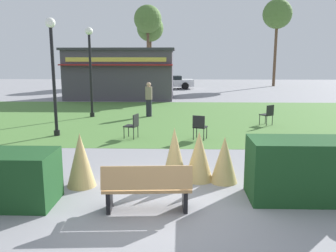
{
  "coord_description": "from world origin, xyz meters",
  "views": [
    {
      "loc": [
        0.13,
        -6.67,
        2.94
      ],
      "look_at": [
        -0.19,
        3.5,
        0.96
      ],
      "focal_mm": 38.52,
      "sensor_mm": 36.0,
      "label": 1
    }
  ],
  "objects_px": {
    "cafe_chair_east": "(200,125)",
    "lamppost_far": "(90,61)",
    "lamppost_mid": "(53,63)",
    "food_kiosk": "(121,73)",
    "tree_left_bg": "(277,15)",
    "parked_car_center_slot": "(170,82)",
    "person_strolling": "(149,99)",
    "cafe_chair_west": "(133,124)",
    "park_bench": "(147,188)",
    "cafe_chair_center": "(268,113)",
    "parked_car_west_slot": "(114,82)",
    "tree_center_bg": "(150,29)",
    "tree_right_bg": "(148,20)"
  },
  "relations": [
    {
      "from": "cafe_chair_east",
      "to": "lamppost_far",
      "type": "bearing_deg",
      "value": 136.06
    },
    {
      "from": "lamppost_mid",
      "to": "food_kiosk",
      "type": "distance_m",
      "value": 12.36
    },
    {
      "from": "tree_left_bg",
      "to": "cafe_chair_east",
      "type": "bearing_deg",
      "value": -110.0
    },
    {
      "from": "tree_left_bg",
      "to": "parked_car_center_slot",
      "type": "bearing_deg",
      "value": -162.07
    },
    {
      "from": "food_kiosk",
      "to": "person_strolling",
      "type": "relative_size",
      "value": 4.48
    },
    {
      "from": "lamppost_mid",
      "to": "parked_car_center_slot",
      "type": "bearing_deg",
      "value": 79.46
    },
    {
      "from": "person_strolling",
      "to": "lamppost_mid",
      "type": "bearing_deg",
      "value": -162.46
    },
    {
      "from": "person_strolling",
      "to": "tree_left_bg",
      "type": "xyz_separation_m",
      "value": [
        10.9,
        18.81,
        6.0
      ]
    },
    {
      "from": "cafe_chair_west",
      "to": "parked_car_center_slot",
      "type": "distance_m",
      "value": 20.36
    },
    {
      "from": "cafe_chair_east",
      "to": "tree_left_bg",
      "type": "bearing_deg",
      "value": 70.0
    },
    {
      "from": "lamppost_far",
      "to": "cafe_chair_west",
      "type": "height_order",
      "value": "lamppost_far"
    },
    {
      "from": "parked_car_center_slot",
      "to": "cafe_chair_west",
      "type": "bearing_deg",
      "value": -92.18
    },
    {
      "from": "lamppost_far",
      "to": "cafe_chair_west",
      "type": "bearing_deg",
      "value": -60.65
    },
    {
      "from": "lamppost_far",
      "to": "food_kiosk",
      "type": "relative_size",
      "value": 0.57
    },
    {
      "from": "park_bench",
      "to": "tree_left_bg",
      "type": "xyz_separation_m",
      "value": [
        10.0,
        29.92,
        6.38
      ]
    },
    {
      "from": "lamppost_mid",
      "to": "parked_car_center_slot",
      "type": "relative_size",
      "value": 0.99
    },
    {
      "from": "cafe_chair_east",
      "to": "cafe_chair_center",
      "type": "bearing_deg",
      "value": 42.54
    },
    {
      "from": "parked_car_west_slot",
      "to": "tree_center_bg",
      "type": "distance_m",
      "value": 8.34
    },
    {
      "from": "food_kiosk",
      "to": "parked_car_center_slot",
      "type": "bearing_deg",
      "value": 67.09
    },
    {
      "from": "park_bench",
      "to": "cafe_chair_west",
      "type": "distance_m",
      "value": 6.34
    },
    {
      "from": "lamppost_mid",
      "to": "cafe_chair_west",
      "type": "distance_m",
      "value": 3.67
    },
    {
      "from": "parked_car_west_slot",
      "to": "tree_left_bg",
      "type": "relative_size",
      "value": 0.51
    },
    {
      "from": "lamppost_far",
      "to": "tree_left_bg",
      "type": "bearing_deg",
      "value": 54.22
    },
    {
      "from": "parked_car_west_slot",
      "to": "lamppost_mid",
      "type": "bearing_deg",
      "value": -85.94
    },
    {
      "from": "tree_center_bg",
      "to": "tree_right_bg",
      "type": "bearing_deg",
      "value": -96.07
    },
    {
      "from": "lamppost_far",
      "to": "tree_left_bg",
      "type": "relative_size",
      "value": 0.51
    },
    {
      "from": "park_bench",
      "to": "cafe_chair_east",
      "type": "relative_size",
      "value": 1.94
    },
    {
      "from": "park_bench",
      "to": "lamppost_mid",
      "type": "relative_size",
      "value": 0.4
    },
    {
      "from": "lamppost_mid",
      "to": "cafe_chair_east",
      "type": "distance_m",
      "value": 5.78
    },
    {
      "from": "cafe_chair_center",
      "to": "parked_car_center_slot",
      "type": "distance_m",
      "value": 18.28
    },
    {
      "from": "parked_car_west_slot",
      "to": "parked_car_center_slot",
      "type": "distance_m",
      "value": 5.13
    },
    {
      "from": "lamppost_far",
      "to": "tree_center_bg",
      "type": "height_order",
      "value": "tree_center_bg"
    },
    {
      "from": "cafe_chair_west",
      "to": "tree_center_bg",
      "type": "height_order",
      "value": "tree_center_bg"
    },
    {
      "from": "cafe_chair_center",
      "to": "tree_center_bg",
      "type": "height_order",
      "value": "tree_center_bg"
    },
    {
      "from": "person_strolling",
      "to": "park_bench",
      "type": "bearing_deg",
      "value": -123.16
    },
    {
      "from": "cafe_chair_west",
      "to": "person_strolling",
      "type": "bearing_deg",
      "value": 88.1
    },
    {
      "from": "lamppost_mid",
      "to": "cafe_chair_west",
      "type": "relative_size",
      "value": 4.82
    },
    {
      "from": "person_strolling",
      "to": "parked_car_west_slot",
      "type": "bearing_deg",
      "value": 68.49
    },
    {
      "from": "lamppost_far",
      "to": "cafe_chair_east",
      "type": "relative_size",
      "value": 4.82
    },
    {
      "from": "lamppost_far",
      "to": "person_strolling",
      "type": "xyz_separation_m",
      "value": [
        2.79,
        0.19,
        -1.83
      ]
    },
    {
      "from": "lamppost_far",
      "to": "person_strolling",
      "type": "relative_size",
      "value": 2.54
    },
    {
      "from": "cafe_chair_center",
      "to": "lamppost_far",
      "type": "bearing_deg",
      "value": 166.17
    },
    {
      "from": "lamppost_far",
      "to": "parked_car_center_slot",
      "type": "bearing_deg",
      "value": 77.75
    },
    {
      "from": "lamppost_mid",
      "to": "tree_left_bg",
      "type": "height_order",
      "value": "tree_left_bg"
    },
    {
      "from": "food_kiosk",
      "to": "tree_left_bg",
      "type": "distance_m",
      "value": 18.15
    },
    {
      "from": "cafe_chair_center",
      "to": "parked_car_center_slot",
      "type": "height_order",
      "value": "parked_car_center_slot"
    },
    {
      "from": "parked_car_center_slot",
      "to": "food_kiosk",
      "type": "bearing_deg",
      "value": -112.91
    },
    {
      "from": "person_strolling",
      "to": "parked_car_west_slot",
      "type": "distance_m",
      "value": 16.13
    },
    {
      "from": "parked_car_west_slot",
      "to": "tree_left_bg",
      "type": "xyz_separation_m",
      "value": [
        15.42,
        3.33,
        6.21
      ]
    },
    {
      "from": "cafe_chair_west",
      "to": "cafe_chair_center",
      "type": "relative_size",
      "value": 1.0
    }
  ]
}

